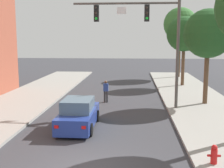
{
  "coord_description": "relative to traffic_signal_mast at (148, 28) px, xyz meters",
  "views": [
    {
      "loc": [
        1.74,
        -10.03,
        4.71
      ],
      "look_at": [
        0.46,
        7.34,
        2.0
      ],
      "focal_mm": 46.95,
      "sensor_mm": 36.0,
      "label": 1
    }
  ],
  "objects": [
    {
      "name": "street_tree_second",
      "position": [
        4.2,
        1.47,
        -0.33
      ],
      "size": [
        3.39,
        3.39,
        6.6
      ],
      "color": "brown",
      "rests_on": "sidewalk_right"
    },
    {
      "name": "car_lead_blue",
      "position": [
        -3.78,
        -4.49,
        -4.64
      ],
      "size": [
        1.84,
        4.24,
        1.6
      ],
      "color": "navy",
      "rests_on": "ground"
    },
    {
      "name": "fire_hydrant",
      "position": [
        2.09,
        -8.9,
        -4.85
      ],
      "size": [
        0.48,
        0.24,
        0.72
      ],
      "color": "red",
      "rests_on": "sidewalk_right"
    },
    {
      "name": "traffic_signal_mast",
      "position": [
        0.0,
        0.0,
        0.0
      ],
      "size": [
        6.9,
        0.38,
        7.5
      ],
      "color": "#514C47",
      "rests_on": "sidewalk_right"
    },
    {
      "name": "street_tree_farthest",
      "position": [
        4.53,
        16.26,
        1.0
      ],
      "size": [
        3.91,
        3.91,
        8.2
      ],
      "color": "brown",
      "rests_on": "sidewalk_right"
    },
    {
      "name": "pedestrian_crossing_road",
      "position": [
        -2.93,
        1.93,
        -4.45
      ],
      "size": [
        0.36,
        0.22,
        1.64
      ],
      "color": "#333338",
      "rests_on": "ground"
    },
    {
      "name": "ground_plane",
      "position": [
        -2.64,
        -9.34,
        -5.36
      ],
      "size": [
        120.0,
        120.0,
        0.0
      ],
      "primitive_type": "plane",
      "color": "#38383D"
    },
    {
      "name": "street_tree_third",
      "position": [
        3.94,
        9.72,
        -0.23
      ],
      "size": [
        3.39,
        3.39,
        6.71
      ],
      "color": "brown",
      "rests_on": "sidewalk_right"
    }
  ]
}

